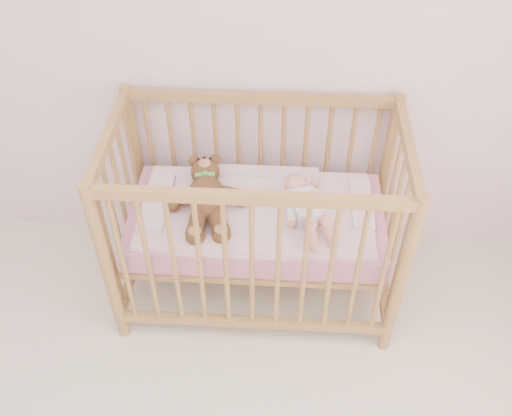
# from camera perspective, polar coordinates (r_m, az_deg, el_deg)

# --- Properties ---
(wall_back) EXTENTS (4.00, 0.02, 2.70)m
(wall_back) POSITION_cam_1_polar(r_m,az_deg,el_deg) (2.64, -6.79, 18.80)
(wall_back) COLOR white
(wall_back) RESTS_ON floor
(crib) EXTENTS (1.36, 0.76, 1.00)m
(crib) POSITION_cam_1_polar(r_m,az_deg,el_deg) (2.77, 0.06, -1.08)
(crib) COLOR #B3874B
(crib) RESTS_ON floor
(mattress) EXTENTS (1.22, 0.62, 0.13)m
(mattress) POSITION_cam_1_polar(r_m,az_deg,el_deg) (2.78, 0.06, -1.30)
(mattress) COLOR pink
(mattress) RESTS_ON crib
(blanket) EXTENTS (1.10, 0.58, 0.06)m
(blanket) POSITION_cam_1_polar(r_m,az_deg,el_deg) (2.73, 0.06, -0.19)
(blanket) COLOR #F4A8BE
(blanket) RESTS_ON mattress
(baby) EXTENTS (0.39, 0.56, 0.12)m
(baby) POSITION_cam_1_polar(r_m,az_deg,el_deg) (2.66, 5.03, 0.48)
(baby) COLOR white
(baby) RESTS_ON blanket
(teddy_bear) EXTENTS (0.48, 0.62, 0.16)m
(teddy_bear) POSITION_cam_1_polar(r_m,az_deg,el_deg) (2.67, -4.99, 1.03)
(teddy_bear) COLOR brown
(teddy_bear) RESTS_ON blanket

